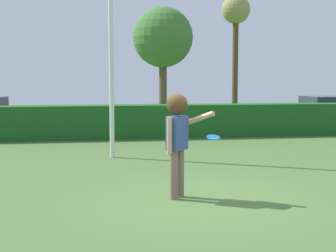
{
  "coord_description": "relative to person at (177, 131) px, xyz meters",
  "views": [
    {
      "loc": [
        -1.81,
        -7.91,
        2.09
      ],
      "look_at": [
        -0.38,
        1.25,
        1.15
      ],
      "focal_mm": 52.35,
      "sensor_mm": 36.0,
      "label": 1
    }
  ],
  "objects": [
    {
      "name": "ground_plane",
      "position": [
        0.37,
        -0.24,
        -1.17
      ],
      "size": [
        60.0,
        60.0,
        0.0
      ],
      "primitive_type": "plane",
      "color": "#496B34"
    },
    {
      "name": "person",
      "position": [
        0.0,
        0.0,
        0.0
      ],
      "size": [
        0.83,
        0.48,
        1.8
      ],
      "color": "#7E5E54",
      "rests_on": "ground"
    },
    {
      "name": "frisbee",
      "position": [
        0.53,
        -0.38,
        -0.08
      ],
      "size": [
        0.22,
        0.22,
        0.07
      ],
      "color": "#268CE5"
    },
    {
      "name": "lamppost",
      "position": [
        -0.93,
        4.47,
        2.08
      ],
      "size": [
        0.24,
        0.24,
        5.87
      ],
      "color": "silver",
      "rests_on": "ground"
    },
    {
      "name": "hedge_row",
      "position": [
        0.37,
        8.44,
        -0.61
      ],
      "size": [
        22.41,
        0.9,
        1.12
      ],
      "primitive_type": "cube",
      "color": "#1C551E",
      "rests_on": "ground"
    },
    {
      "name": "parked_car_green",
      "position": [
        8.76,
        11.64,
        -0.48
      ],
      "size": [
        4.34,
        2.11,
        1.25
      ],
      "color": "#1E6633",
      "rests_on": "ground"
    },
    {
      "name": "bare_elm_tree",
      "position": [
        6.07,
        16.95,
        4.02
      ],
      "size": [
        1.48,
        1.48,
        6.31
      ],
      "color": "brown",
      "rests_on": "ground"
    },
    {
      "name": "willow_tree",
      "position": [
        2.1,
        16.21,
        2.82
      ],
      "size": [
        3.0,
        3.0,
        5.54
      ],
      "color": "brown",
      "rests_on": "ground"
    }
  ]
}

